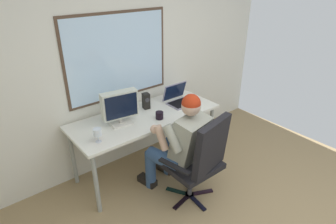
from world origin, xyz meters
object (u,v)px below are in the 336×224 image
(coffee_mug, at_px, (159,115))
(office_chair, at_px, (201,157))
(wine_glass, at_px, (97,133))
(laptop, at_px, (179,98))
(crt_monitor, at_px, (120,106))
(desk, at_px, (146,120))
(person_seated, at_px, (180,142))
(desk_speaker, at_px, (146,101))

(coffee_mug, bearing_deg, office_chair, -88.15)
(wine_glass, distance_m, coffee_mug, 0.77)
(coffee_mug, bearing_deg, laptop, 24.11)
(crt_monitor, distance_m, coffee_mug, 0.47)
(office_chair, distance_m, laptop, 1.00)
(desk, height_order, office_chair, office_chair)
(office_chair, bearing_deg, desk, 96.13)
(person_seated, xyz_separation_m, coffee_mug, (0.03, 0.39, 0.16))
(office_chair, height_order, laptop, office_chair)
(person_seated, distance_m, coffee_mug, 0.42)
(desk, relative_size, wine_glass, 12.05)
(crt_monitor, height_order, wine_glass, crt_monitor)
(desk, relative_size, office_chair, 1.72)
(laptop, bearing_deg, coffee_mug, -155.89)
(laptop, distance_m, wine_glass, 1.25)
(laptop, bearing_deg, person_seated, -129.65)
(crt_monitor, bearing_deg, coffee_mug, -24.03)
(office_chair, xyz_separation_m, person_seated, (-0.05, 0.26, 0.07))
(person_seated, height_order, wine_glass, person_seated)
(office_chair, height_order, person_seated, person_seated)
(crt_monitor, bearing_deg, person_seated, -56.74)
(person_seated, relative_size, crt_monitor, 3.01)
(crt_monitor, relative_size, desk_speaker, 2.09)
(wine_glass, bearing_deg, office_chair, -39.27)
(person_seated, relative_size, coffee_mug, 13.90)
(person_seated, bearing_deg, desk_speaker, 84.70)
(office_chair, distance_m, crt_monitor, 1.01)
(office_chair, distance_m, coffee_mug, 0.69)
(office_chair, height_order, desk_speaker, office_chair)
(office_chair, xyz_separation_m, coffee_mug, (-0.02, 0.65, 0.22))
(person_seated, distance_m, laptop, 0.80)
(crt_monitor, relative_size, wine_glass, 2.76)
(desk, distance_m, coffee_mug, 0.22)
(office_chair, bearing_deg, laptop, 62.49)
(office_chair, xyz_separation_m, desk_speaker, (0.02, 0.97, 0.28))
(desk_speaker, relative_size, coffee_mug, 2.21)
(laptop, height_order, desk_speaker, laptop)
(desk, xyz_separation_m, wine_glass, (-0.70, -0.19, 0.17))
(desk, height_order, wine_glass, wine_glass)
(laptop, bearing_deg, wine_glass, -169.87)
(laptop, xyz_separation_m, coffee_mug, (-0.47, -0.21, -0.02))
(laptop, distance_m, desk_speaker, 0.45)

